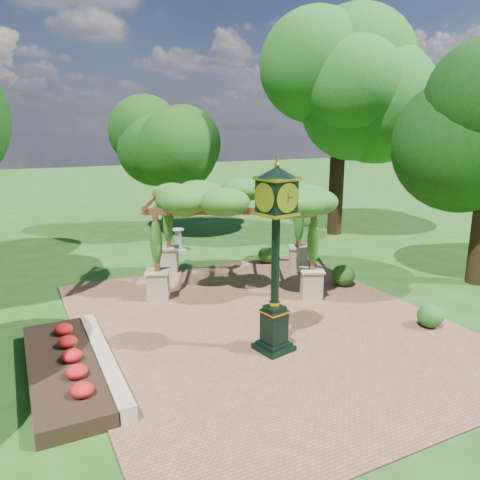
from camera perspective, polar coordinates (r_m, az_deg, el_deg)
name	(u,v)px	position (r m, az deg, el deg)	size (l,w,h in m)	color
ground	(281,338)	(13.00, 5.01, -11.84)	(120.00, 120.00, 0.00)	#1E4714
brick_plaza	(263,324)	(13.77, 2.82, -10.19)	(10.00, 12.00, 0.04)	brown
border_wall	(104,360)	(11.88, -16.27, -13.88)	(0.35, 5.00, 0.40)	#C6B793
flower_bed	(64,369)	(11.81, -20.70, -14.54)	(1.50, 5.00, 0.36)	red
pedestal_clock	(276,243)	(11.33, 4.39, -0.40)	(1.10, 1.10, 4.75)	black
pergola	(234,201)	(16.40, -0.71, 4.75)	(6.88, 5.80, 3.71)	tan
sundial	(178,242)	(21.48, -7.56, -0.22)	(0.67, 0.67, 1.07)	gray
shrub_front	(430,316)	(14.46, 22.18, -8.55)	(0.73, 0.73, 0.65)	#1E5B1A
shrub_mid	(343,275)	(17.14, 12.45, -4.23)	(0.83, 0.83, 0.75)	#1E4A14
shrub_back	(267,255)	(19.55, 3.32, -1.81)	(0.75, 0.75, 0.67)	#245F1B
tree_north	(165,147)	(24.88, -9.12, 11.16)	(4.02, 4.02, 6.65)	#2F2112
tree_east_far	(341,95)	(25.02, 12.17, 16.91)	(5.52, 5.52, 10.36)	black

